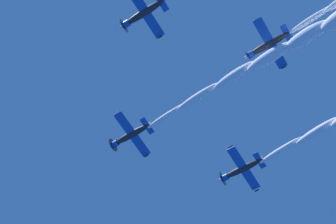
{
  "coord_description": "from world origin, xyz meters",
  "views": [
    {
      "loc": [
        30.72,
        6.48,
        2.12
      ],
      "look_at": [
        8.09,
        2.83,
        75.92
      ],
      "focal_mm": 51.32,
      "sensor_mm": 36.0,
      "label": 1
    }
  ],
  "objects_px": {
    "airplane_left_wingman": "(143,14)",
    "airplane_right_wingman": "(241,169)",
    "airplane_lead": "(130,135)",
    "airplane_slot_tail": "(268,45)"
  },
  "relations": [
    {
      "from": "airplane_right_wingman",
      "to": "airplane_slot_tail",
      "type": "xyz_separation_m",
      "value": [
        19.63,
        6.81,
        2.31
      ]
    },
    {
      "from": "airplane_lead",
      "to": "airplane_left_wingman",
      "type": "bearing_deg",
      "value": 16.07
    },
    {
      "from": "airplane_left_wingman",
      "to": "airplane_right_wingman",
      "type": "relative_size",
      "value": 1.0
    },
    {
      "from": "airplane_lead",
      "to": "airplane_left_wingman",
      "type": "distance_m",
      "value": 20.38
    },
    {
      "from": "airplane_right_wingman",
      "to": "airplane_slot_tail",
      "type": "distance_m",
      "value": 20.91
    },
    {
      "from": "airplane_right_wingman",
      "to": "airplane_slot_tail",
      "type": "height_order",
      "value": "airplane_slot_tail"
    },
    {
      "from": "airplane_slot_tail",
      "to": "airplane_left_wingman",
      "type": "bearing_deg",
      "value": -66.87
    },
    {
      "from": "airplane_left_wingman",
      "to": "airplane_right_wingman",
      "type": "height_order",
      "value": "airplane_left_wingman"
    },
    {
      "from": "airplane_lead",
      "to": "airplane_left_wingman",
      "type": "height_order",
      "value": "airplane_lead"
    },
    {
      "from": "airplane_lead",
      "to": "airplane_right_wingman",
      "type": "distance_m",
      "value": 19.43
    }
  ]
}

